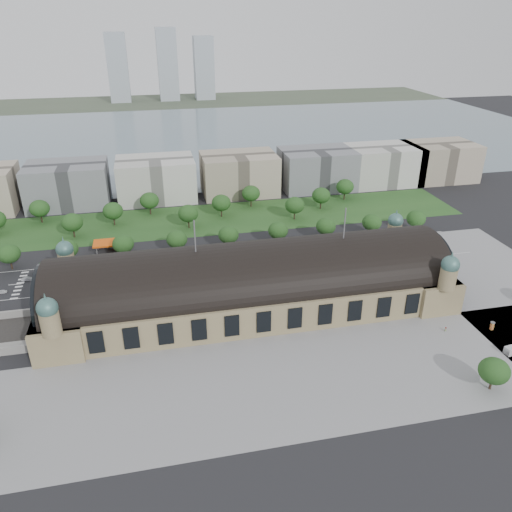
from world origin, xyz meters
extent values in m
plane|color=black|center=(0.00, 0.00, 0.00)|extent=(900.00, 900.00, 0.00)
cube|color=#908059|center=(0.00, 0.00, 6.00)|extent=(150.00, 40.00, 12.00)
cube|color=#908059|center=(-67.00, 0.00, 6.00)|extent=(16.00, 43.00, 12.00)
cube|color=#908059|center=(67.00, 0.00, 6.00)|extent=(16.00, 43.00, 12.00)
cylinder|color=black|center=(0.00, 0.00, 12.00)|extent=(144.00, 37.60, 37.60)
cylinder|color=black|center=(-73.00, 0.00, 14.00)|extent=(1.20, 32.00, 32.00)
cylinder|color=black|center=(73.00, 0.00, 14.00)|extent=(1.20, 32.00, 32.00)
cylinder|color=#908059|center=(-67.00, 21.00, 16.00)|extent=(6.00, 6.00, 8.00)
sphere|color=#446D67|center=(-67.00, 21.00, 21.50)|extent=(6.40, 6.40, 6.40)
cone|color=#446D67|center=(-67.00, 21.00, 25.50)|extent=(1.00, 1.00, 2.50)
cylinder|color=#908059|center=(67.00, 21.00, 16.00)|extent=(6.00, 6.00, 8.00)
sphere|color=#446D67|center=(67.00, 21.00, 21.50)|extent=(6.40, 6.40, 6.40)
cone|color=#446D67|center=(67.00, 21.00, 25.50)|extent=(1.00, 1.00, 2.50)
cylinder|color=#908059|center=(-67.00, -21.00, 16.00)|extent=(6.00, 6.00, 8.00)
sphere|color=#446D67|center=(-67.00, -21.00, 21.50)|extent=(6.40, 6.40, 6.40)
cone|color=#446D67|center=(-67.00, -21.00, 25.50)|extent=(1.00, 1.00, 2.50)
cylinder|color=#908059|center=(67.00, -21.00, 16.00)|extent=(6.00, 6.00, 8.00)
sphere|color=#446D67|center=(67.00, -21.00, 21.50)|extent=(6.40, 6.40, 6.40)
cone|color=#446D67|center=(67.00, -21.00, 25.50)|extent=(1.00, 1.00, 2.50)
cylinder|color=#59595B|center=(-20.00, 0.00, 31.50)|extent=(0.50, 0.50, 12.00)
cylinder|color=#59595B|center=(35.00, 0.00, 31.50)|extent=(0.50, 0.50, 12.00)
cube|color=gray|center=(10.00, -44.00, 0.00)|extent=(190.00, 48.00, 0.12)
cube|color=gray|center=(103.00, 0.00, 0.00)|extent=(56.00, 100.00, 0.12)
cube|color=black|center=(-20.00, 38.00, 0.00)|extent=(260.00, 26.00, 0.10)
cube|color=#254E1F|center=(-15.00, 93.00, 0.00)|extent=(300.00, 45.00, 0.10)
cube|color=#EC560D|center=(-55.00, 62.00, 4.70)|extent=(14.00, 9.00, 0.70)
cube|color=#59595B|center=(-53.00, 68.00, 1.60)|extent=(7.00, 5.00, 3.20)
cylinder|color=#59595B|center=(-60.50, 65.20, 2.20)|extent=(0.50, 0.50, 4.40)
cylinder|color=#59595B|center=(-49.50, 65.20, 2.20)|extent=(0.50, 0.50, 4.40)
cylinder|color=#59595B|center=(-60.50, 58.80, 2.20)|extent=(0.50, 0.50, 4.40)
cylinder|color=#59595B|center=(-49.50, 58.80, 2.20)|extent=(0.50, 0.50, 4.40)
cube|color=slate|center=(0.00, 298.00, 0.00)|extent=(700.00, 320.00, 0.08)
cube|color=#44513D|center=(0.00, 498.00, 0.00)|extent=(700.00, 120.00, 0.14)
cube|color=#9EA8B2|center=(-60.00, 508.00, 40.00)|extent=(24.00, 24.00, 80.00)
cube|color=#9EA8B2|center=(0.00, 508.00, 42.50)|extent=(24.00, 24.00, 85.00)
cube|color=#9EA8B2|center=(45.00, 508.00, 37.50)|extent=(24.00, 24.00, 75.00)
cube|color=slate|center=(-80.00, 133.00, 12.00)|extent=(45.00, 32.00, 24.00)
cube|color=beige|center=(-30.00, 133.00, 12.00)|extent=(45.00, 32.00, 24.00)
cube|color=#B1A28B|center=(20.00, 133.00, 12.00)|extent=(45.00, 32.00, 24.00)
cube|color=slate|center=(70.00, 133.00, 12.00)|extent=(45.00, 32.00, 24.00)
cube|color=beige|center=(115.00, 133.00, 12.00)|extent=(45.00, 32.00, 24.00)
cube|color=#B1A28B|center=(155.00, 133.00, 12.00)|extent=(45.00, 32.00, 24.00)
cylinder|color=#2D2116|center=(-96.00, 53.00, 2.16)|extent=(0.70, 0.70, 4.32)
ellipsoid|color=#1F4619|center=(-96.00, 53.00, 7.44)|extent=(9.60, 9.60, 8.16)
cylinder|color=#2D2116|center=(-72.00, 53.00, 2.16)|extent=(0.70, 0.70, 4.32)
ellipsoid|color=#1F4619|center=(-72.00, 53.00, 7.44)|extent=(9.60, 9.60, 8.16)
cylinder|color=#2D2116|center=(-48.00, 53.00, 2.16)|extent=(0.70, 0.70, 4.32)
ellipsoid|color=#1F4619|center=(-48.00, 53.00, 7.44)|extent=(9.60, 9.60, 8.16)
cylinder|color=#2D2116|center=(-24.00, 53.00, 2.16)|extent=(0.70, 0.70, 4.32)
ellipsoid|color=#1F4619|center=(-24.00, 53.00, 7.44)|extent=(9.60, 9.60, 8.16)
cylinder|color=#2D2116|center=(0.00, 53.00, 2.16)|extent=(0.70, 0.70, 4.32)
ellipsoid|color=#1F4619|center=(0.00, 53.00, 7.44)|extent=(9.60, 9.60, 8.16)
cylinder|color=#2D2116|center=(24.00, 53.00, 2.16)|extent=(0.70, 0.70, 4.32)
ellipsoid|color=#1F4619|center=(24.00, 53.00, 7.44)|extent=(9.60, 9.60, 8.16)
cylinder|color=#2D2116|center=(48.00, 53.00, 2.16)|extent=(0.70, 0.70, 4.32)
ellipsoid|color=#1F4619|center=(48.00, 53.00, 7.44)|extent=(9.60, 9.60, 8.16)
cylinder|color=#2D2116|center=(72.00, 53.00, 2.16)|extent=(0.70, 0.70, 4.32)
ellipsoid|color=#1F4619|center=(72.00, 53.00, 7.44)|extent=(9.60, 9.60, 8.16)
cylinder|color=#2D2116|center=(96.00, 53.00, 2.16)|extent=(0.70, 0.70, 4.32)
ellipsoid|color=#1F4619|center=(96.00, 53.00, 7.44)|extent=(9.60, 9.60, 8.16)
cylinder|color=#2D2116|center=(-92.00, 107.00, 2.34)|extent=(0.70, 0.70, 4.68)
ellipsoid|color=#1F4619|center=(-92.00, 107.00, 8.06)|extent=(10.40, 10.40, 8.84)
cylinder|color=#2D2116|center=(-73.00, 83.00, 2.34)|extent=(0.70, 0.70, 4.68)
ellipsoid|color=#1F4619|center=(-73.00, 83.00, 8.06)|extent=(10.40, 10.40, 8.84)
cylinder|color=#2D2116|center=(-54.00, 95.00, 2.34)|extent=(0.70, 0.70, 4.68)
ellipsoid|color=#1F4619|center=(-54.00, 95.00, 8.06)|extent=(10.40, 10.40, 8.84)
cylinder|color=#2D2116|center=(-35.00, 107.00, 2.34)|extent=(0.70, 0.70, 4.68)
ellipsoid|color=#1F4619|center=(-35.00, 107.00, 8.06)|extent=(10.40, 10.40, 8.84)
cylinder|color=#2D2116|center=(-16.00, 83.00, 2.34)|extent=(0.70, 0.70, 4.68)
ellipsoid|color=#1F4619|center=(-16.00, 83.00, 8.06)|extent=(10.40, 10.40, 8.84)
cylinder|color=#2D2116|center=(3.00, 95.00, 2.34)|extent=(0.70, 0.70, 4.68)
ellipsoid|color=#1F4619|center=(3.00, 95.00, 8.06)|extent=(10.40, 10.40, 8.84)
cylinder|color=#2D2116|center=(22.00, 107.00, 2.34)|extent=(0.70, 0.70, 4.68)
ellipsoid|color=#1F4619|center=(22.00, 107.00, 8.06)|extent=(10.40, 10.40, 8.84)
cylinder|color=#2D2116|center=(41.00, 83.00, 2.34)|extent=(0.70, 0.70, 4.68)
ellipsoid|color=#1F4619|center=(41.00, 83.00, 8.06)|extent=(10.40, 10.40, 8.84)
cylinder|color=#2D2116|center=(60.00, 95.00, 2.34)|extent=(0.70, 0.70, 4.68)
ellipsoid|color=#1F4619|center=(60.00, 95.00, 8.06)|extent=(10.40, 10.40, 8.84)
cylinder|color=#2D2116|center=(79.00, 107.00, 2.34)|extent=(0.70, 0.70, 4.68)
ellipsoid|color=#1F4619|center=(79.00, 107.00, 8.06)|extent=(10.40, 10.40, 8.84)
cylinder|color=#2D2116|center=(60.00, -60.00, 1.98)|extent=(0.70, 0.70, 3.96)
ellipsoid|color=#1F4619|center=(60.00, -60.00, 6.82)|extent=(9.00, 9.00, 7.65)
imported|color=silver|center=(-95.61, 31.60, 0.68)|extent=(4.05, 1.77, 1.36)
imported|color=gray|center=(-87.35, 40.50, 0.78)|extent=(4.82, 1.84, 1.57)
imported|color=black|center=(-60.65, 31.47, 0.72)|extent=(5.25, 2.59, 1.43)
imported|color=maroon|center=(-19.27, 41.77, 0.66)|extent=(4.62, 2.08, 1.31)
imported|color=#1D1B4D|center=(-0.92, 38.98, 0.65)|extent=(3.88, 1.71, 1.30)
imported|color=#575B5E|center=(26.32, 45.35, 0.78)|extent=(4.91, 2.29, 1.56)
imported|color=black|center=(-64.88, 22.04, 0.79)|extent=(5.06, 3.63, 1.59)
imported|color=maroon|center=(-56.75, 25.00, 0.81)|extent=(6.44, 4.77, 1.62)
imported|color=#171C41|center=(-39.14, 21.00, 0.75)|extent=(5.37, 4.87, 1.50)
imported|color=slate|center=(-64.17, 25.00, 0.66)|extent=(4.05, 3.48, 1.31)
imported|color=silver|center=(-42.37, 24.60, 0.72)|extent=(4.49, 3.64, 1.44)
imported|color=gray|center=(-40.10, 23.72, 0.68)|extent=(5.41, 4.27, 1.37)
imported|color=black|center=(-43.37, 21.00, 0.78)|extent=(5.78, 3.91, 1.55)
imported|color=red|center=(0.10, 32.00, 1.78)|extent=(12.90, 3.67, 3.55)
imported|color=beige|center=(8.46, 32.00, 1.49)|extent=(10.79, 3.05, 2.97)
imported|color=#B8B6AA|center=(32.58, 27.00, 1.58)|extent=(11.47, 3.31, 3.16)
cube|color=#B9BABB|center=(76.11, -46.54, 0.95)|extent=(2.02, 2.55, 1.90)
cylinder|color=#DB365A|center=(80.00, -32.54, 1.41)|extent=(1.31, 1.31, 2.82)
cylinder|color=#59595B|center=(80.00, -32.54, 2.91)|extent=(1.60, 1.60, 0.23)
imported|color=gray|center=(63.46, -30.10, 0.88)|extent=(0.87, 0.52, 1.75)
camera|label=1|loc=(-32.82, -158.55, 101.25)|focal=35.00mm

